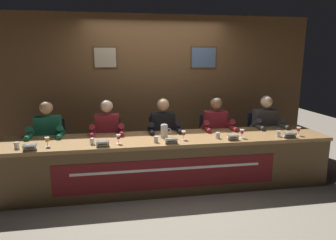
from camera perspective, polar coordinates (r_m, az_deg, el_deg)
ground_plane at (r=4.40m, az=0.00°, el=-12.60°), size 12.00×12.00×0.00m
wall_back_panelled at (r=5.41m, az=-2.44°, el=6.36°), size 5.83×0.14×2.60m
conference_table at (r=4.10m, az=0.26°, el=-6.70°), size 4.63×0.84×0.73m
chair_far_left at (r=4.88m, az=-21.83°, el=-5.46°), size 0.44×0.45×0.91m
panelist_far_left at (r=4.62m, az=-22.60°, el=-2.92°), size 0.51×0.48×1.23m
nameplate_far_left at (r=3.93m, az=-25.56°, el=-4.89°), size 0.16×0.06×0.08m
juice_glass_far_left at (r=4.00m, az=-22.67°, el=-3.66°), size 0.06×0.06×0.12m
water_cup_far_left at (r=4.08m, az=-27.60°, el=-4.51°), size 0.06×0.06×0.08m
chair_left at (r=4.76m, az=-11.58°, el=-5.24°), size 0.44×0.45×0.91m
panelist_left at (r=4.50m, az=-11.81°, el=-2.62°), size 0.51×0.48×1.23m
nameplate_left at (r=3.78m, az=-12.72°, el=-4.59°), size 0.16×0.06×0.08m
juice_glass_left at (r=3.87m, az=-9.73°, el=-3.39°), size 0.06×0.06×0.12m
water_cup_left at (r=3.92m, az=-14.66°, el=-4.14°), size 0.06×0.06×0.08m
chair_center at (r=4.80m, az=-1.18°, el=-4.84°), size 0.44×0.45×0.91m
panelist_center at (r=4.54m, az=-0.83°, el=-2.22°), size 0.51×0.48×1.23m
nameplate_center at (r=3.83m, az=0.66°, el=-4.10°), size 0.17×0.06×0.08m
juice_glass_center at (r=4.01m, az=3.05°, el=-2.69°), size 0.06×0.06×0.12m
water_cup_center at (r=3.89m, az=-2.37°, el=-3.88°), size 0.06×0.06×0.08m
chair_right at (r=5.00m, az=8.71°, el=-4.31°), size 0.44×0.45×0.91m
panelist_right at (r=4.74m, az=9.56°, el=-1.77°), size 0.51×0.48×1.23m
nameplate_right at (r=4.09m, az=12.67°, el=-3.34°), size 0.15×0.06×0.08m
juice_glass_right at (r=4.22m, az=14.33°, el=-2.31°), size 0.06×0.06×0.12m
water_cup_right at (r=4.14m, az=9.76°, el=-3.06°), size 0.06×0.06×0.08m
chair_far_right at (r=5.33m, az=17.61°, el=-3.73°), size 0.44×0.45×0.91m
panelist_far_right at (r=5.09m, az=18.82°, el=-1.32°), size 0.51×0.48×1.23m
nameplate_far_right at (r=4.45m, az=22.82°, el=-2.75°), size 0.19×0.06×0.08m
juice_glass_far_right at (r=4.62m, az=24.27°, el=-1.76°), size 0.06×0.06×0.12m
water_cup_far_right at (r=4.46m, az=20.87°, el=-2.58°), size 0.06×0.06×0.08m
water_pitcher_central at (r=4.10m, az=-0.73°, el=-2.20°), size 0.15×0.10×0.21m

